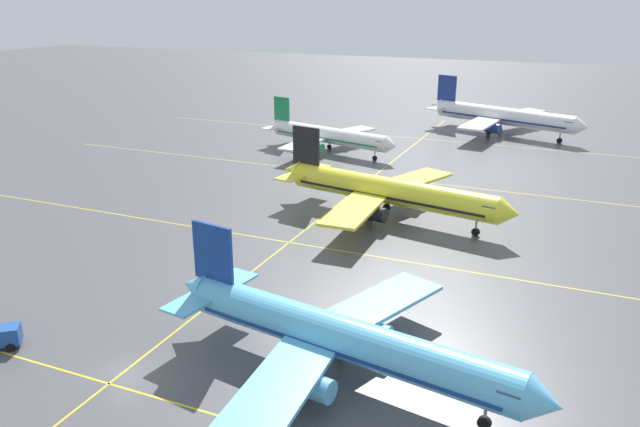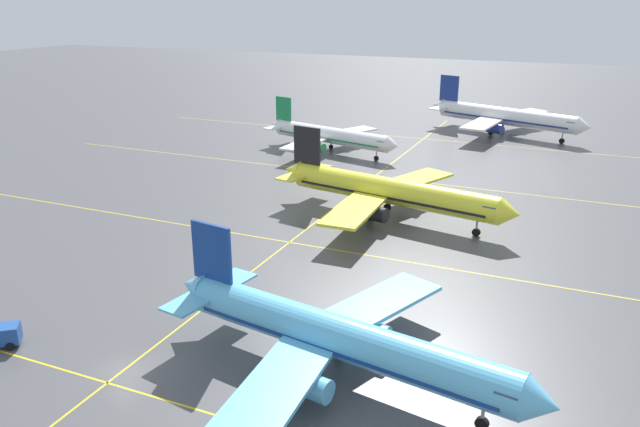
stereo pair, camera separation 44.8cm
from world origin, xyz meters
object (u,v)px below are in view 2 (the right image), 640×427
at_px(airliner_front_gate, 337,337).
at_px(airliner_second_row, 389,191).
at_px(airliner_far_left_stand, 504,116).
at_px(airliner_third_row, 329,135).

relative_size(airliner_front_gate, airliner_second_row, 0.94).
height_order(airliner_front_gate, airliner_second_row, airliner_second_row).
relative_size(airliner_front_gate, airliner_far_left_stand, 0.92).
relative_size(airliner_third_row, airliner_far_left_stand, 0.84).
bearing_deg(airliner_far_left_stand, airliner_second_row, -95.89).
xyz_separation_m(airliner_front_gate, airliner_third_row, (-32.60, 76.02, -0.29)).
bearing_deg(airliner_far_left_stand, airliner_third_row, -133.19).
bearing_deg(airliner_front_gate, airliner_third_row, 113.21).
distance_m(airliner_front_gate, airliner_third_row, 82.71).
distance_m(airliner_second_row, airliner_third_row, 42.32).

